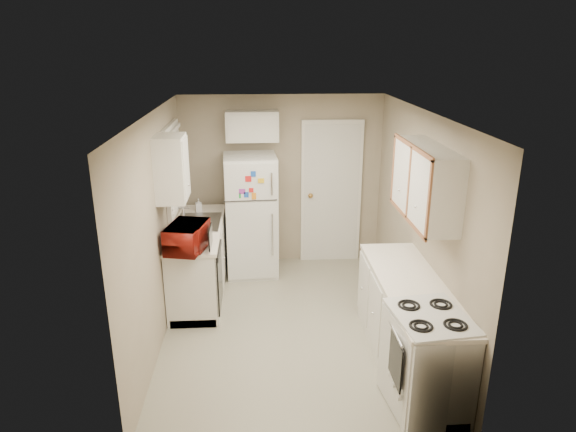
{
  "coord_description": "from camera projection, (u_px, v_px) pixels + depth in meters",
  "views": [
    {
      "loc": [
        -0.35,
        -5.11,
        3.07
      ],
      "look_at": [
        0.0,
        0.5,
        1.15
      ],
      "focal_mm": 32.0,
      "sensor_mm": 36.0,
      "label": 1
    }
  ],
  "objects": [
    {
      "name": "upper_cabinet_left",
      "position": [
        171.0,
        169.0,
        5.4
      ],
      "size": [
        0.3,
        0.45,
        0.7
      ],
      "primitive_type": "cube",
      "color": "silver",
      "rests_on": "wall_left"
    },
    {
      "name": "right_counter",
      "position": [
        408.0,
        324.0,
        5.0
      ],
      "size": [
        0.6,
        2.0,
        0.9
      ],
      "primitive_type": "cube",
      "color": "silver",
      "rests_on": "floor"
    },
    {
      "name": "wall_right",
      "position": [
        420.0,
        224.0,
        5.54
      ],
      "size": [
        3.8,
        3.8,
        0.0
      ],
      "primitive_type": "plane",
      "color": "#A0937D",
      "rests_on": "floor"
    },
    {
      "name": "ceiling",
      "position": [
        291.0,
        113.0,
        5.07
      ],
      "size": [
        3.8,
        3.8,
        0.0
      ],
      "primitive_type": "plane",
      "color": "white",
      "rests_on": "floor"
    },
    {
      "name": "window_blinds",
      "position": [
        174.0,
        169.0,
        6.24
      ],
      "size": [
        0.1,
        0.98,
        1.08
      ],
      "primitive_type": "cube",
      "color": "silver",
      "rests_on": "wall_left"
    },
    {
      "name": "dishwasher",
      "position": [
        219.0,
        277.0,
        5.92
      ],
      "size": [
        0.03,
        0.58,
        0.72
      ],
      "primitive_type": "cube",
      "color": "black",
      "rests_on": "floor"
    },
    {
      "name": "wall_front",
      "position": [
        309.0,
        318.0,
        3.66
      ],
      "size": [
        2.8,
        2.8,
        0.0
      ],
      "primitive_type": "plane",
      "color": "#A0937D",
      "rests_on": "floor"
    },
    {
      "name": "wall_left",
      "position": [
        158.0,
        229.0,
        5.37
      ],
      "size": [
        3.8,
        3.8,
        0.0
      ],
      "primitive_type": "plane",
      "color": "#A0937D",
      "rests_on": "floor"
    },
    {
      "name": "sink",
      "position": [
        199.0,
        225.0,
        6.49
      ],
      "size": [
        0.54,
        0.74,
        0.16
      ],
      "primitive_type": "cube",
      "color": "gray",
      "rests_on": "left_counter"
    },
    {
      "name": "left_counter",
      "position": [
        199.0,
        260.0,
        6.48
      ],
      "size": [
        0.6,
        1.8,
        0.9
      ],
      "primitive_type": "cube",
      "color": "silver",
      "rests_on": "floor"
    },
    {
      "name": "microwave",
      "position": [
        187.0,
        237.0,
        5.57
      ],
      "size": [
        0.59,
        0.41,
        0.36
      ],
      "primitive_type": "imported",
      "rotation": [
        0.0,
        0.0,
        1.35
      ],
      "color": "maroon",
      "rests_on": "left_counter"
    },
    {
      "name": "refrigerator",
      "position": [
        251.0,
        215.0,
        6.96
      ],
      "size": [
        0.72,
        0.7,
        1.66
      ],
      "primitive_type": "cube",
      "rotation": [
        0.0,
        0.0,
        0.05
      ],
      "color": "silver",
      "rests_on": "floor"
    },
    {
      "name": "upper_cabinet_right",
      "position": [
        426.0,
        183.0,
        4.86
      ],
      "size": [
        0.3,
        1.2,
        0.7
      ],
      "primitive_type": "cube",
      "color": "silver",
      "rests_on": "wall_right"
    },
    {
      "name": "interior_door",
      "position": [
        331.0,
        193.0,
        7.31
      ],
      "size": [
        0.86,
        0.06,
        2.08
      ],
      "primitive_type": "cube",
      "color": "silver",
      "rests_on": "floor"
    },
    {
      "name": "wall_back",
      "position": [
        282.0,
        181.0,
        7.25
      ],
      "size": [
        2.8,
        2.8,
        0.0
      ],
      "primitive_type": "plane",
      "color": "#A0937D",
      "rests_on": "floor"
    },
    {
      "name": "cabinet_over_fridge",
      "position": [
        252.0,
        126.0,
        6.83
      ],
      "size": [
        0.7,
        0.3,
        0.4
      ],
      "primitive_type": "cube",
      "color": "silver",
      "rests_on": "wall_back"
    },
    {
      "name": "floor",
      "position": [
        291.0,
        326.0,
        5.84
      ],
      "size": [
        3.8,
        3.8,
        0.0
      ],
      "primitive_type": "plane",
      "color": "#B2AE99",
      "rests_on": "ground"
    },
    {
      "name": "soap_bottle",
      "position": [
        199.0,
        204.0,
        6.86
      ],
      "size": [
        0.09,
        0.09,
        0.18
      ],
      "primitive_type": "imported",
      "rotation": [
        0.0,
        0.0,
        0.18
      ],
      "color": "white",
      "rests_on": "left_counter"
    },
    {
      "name": "stove",
      "position": [
        426.0,
        364.0,
        4.41
      ],
      "size": [
        0.67,
        0.79,
        0.88
      ],
      "primitive_type": "cube",
      "rotation": [
        0.0,
        0.0,
        0.12
      ],
      "color": "silver",
      "rests_on": "floor"
    }
  ]
}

